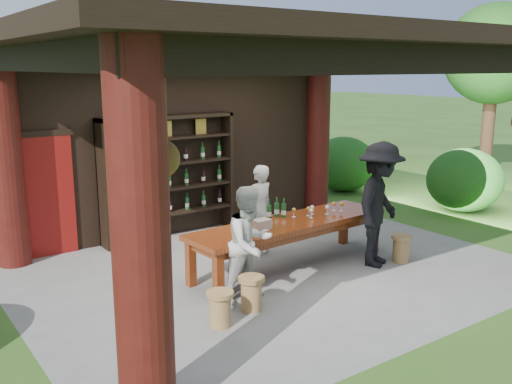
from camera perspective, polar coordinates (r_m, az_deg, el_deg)
ground at (r=8.86m, az=1.51°, el=-7.74°), size 90.00×90.00×0.00m
pavilion at (r=8.70m, az=-0.18°, el=6.34°), size 7.50×6.00×3.60m
wine_shelf at (r=10.35m, az=-8.71°, el=1.48°), size 2.52×0.38×2.22m
tasting_table at (r=8.74m, az=3.42°, el=-3.67°), size 3.46×1.09×0.75m
stool_near_left at (r=7.37m, az=-0.46°, el=-10.03°), size 0.34×0.34×0.45m
stool_near_right at (r=9.41m, az=14.31°, el=-5.44°), size 0.33×0.33×0.43m
stool_far_left at (r=6.97m, az=-3.60°, el=-11.50°), size 0.33×0.33×0.44m
host at (r=9.34m, az=0.31°, el=-1.84°), size 0.60×0.45×1.51m
guest_woman at (r=7.52m, az=-0.61°, el=-5.22°), size 0.84×0.70×1.55m
guest_man at (r=8.99m, az=12.27°, el=-1.23°), size 1.45×1.20×1.95m
table_bottles at (r=8.87m, az=2.06°, el=-1.60°), size 0.33×0.19×0.31m
table_glasses at (r=9.03m, az=5.49°, el=-1.92°), size 1.80×0.27×0.15m
napkin_basket at (r=8.27m, az=0.58°, el=-3.24°), size 0.27×0.20×0.14m
shrubs at (r=9.22m, az=7.61°, el=-3.36°), size 13.85×8.22×1.36m
trees at (r=12.46m, az=12.23°, el=13.61°), size 21.15×10.39×4.80m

